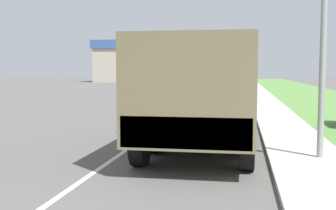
% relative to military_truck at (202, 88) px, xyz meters
% --- Properties ---
extents(ground_plane, '(180.00, 180.00, 0.00)m').
position_rel_military_truck_xyz_m(ground_plane, '(-1.95, 31.17, -1.63)').
color(ground_plane, '#565451').
extents(lane_centre_stripe, '(0.12, 120.00, 0.00)m').
position_rel_military_truck_xyz_m(lane_centre_stripe, '(-1.95, 31.17, -1.62)').
color(lane_centre_stripe, silver).
rests_on(lane_centre_stripe, ground).
extents(sidewalk_right, '(1.80, 120.00, 0.12)m').
position_rel_military_truck_xyz_m(sidewalk_right, '(2.55, 31.17, -1.57)').
color(sidewalk_right, '#ADAAA3').
rests_on(sidewalk_right, ground).
extents(grass_strip_right, '(7.00, 120.00, 0.02)m').
position_rel_military_truck_xyz_m(grass_strip_right, '(6.95, 31.17, -1.62)').
color(grass_strip_right, '#56843D').
rests_on(grass_strip_right, ground).
extents(military_truck, '(2.59, 6.99, 2.82)m').
position_rel_military_truck_xyz_m(military_truck, '(0.00, 0.00, 0.00)').
color(military_truck, '#545B3D').
rests_on(military_truck, ground).
extents(car_nearest_ahead, '(1.83, 4.23, 1.50)m').
position_rel_military_truck_xyz_m(car_nearest_ahead, '(0.03, 11.20, -0.95)').
color(car_nearest_ahead, '#B7BABF').
rests_on(car_nearest_ahead, ground).
extents(car_second_ahead, '(1.93, 4.29, 1.73)m').
position_rel_military_truck_xyz_m(car_second_ahead, '(-3.61, 22.82, -0.86)').
color(car_second_ahead, navy).
rests_on(car_second_ahead, ground).
extents(car_third_ahead, '(1.82, 4.29, 1.52)m').
position_rel_military_truck_xyz_m(car_third_ahead, '(-4.01, 30.63, -0.94)').
color(car_third_ahead, navy).
rests_on(car_third_ahead, ground).
extents(car_fourth_ahead, '(1.88, 4.73, 1.49)m').
position_rel_military_truck_xyz_m(car_fourth_ahead, '(-3.68, 43.69, -0.95)').
color(car_fourth_ahead, silver).
rests_on(car_fourth_ahead, ground).
extents(building_distant, '(15.46, 13.06, 7.20)m').
position_rel_military_truck_xyz_m(building_distant, '(-16.76, 63.97, 2.02)').
color(building_distant, '#B2A893').
rests_on(building_distant, ground).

